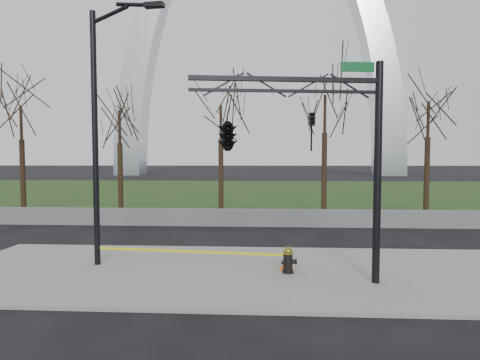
# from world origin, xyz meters

# --- Properties ---
(ground) EXTENTS (500.00, 500.00, 0.00)m
(ground) POSITION_xyz_m (0.00, 0.00, 0.00)
(ground) COLOR black
(ground) RESTS_ON ground
(sidewalk) EXTENTS (18.00, 6.00, 0.10)m
(sidewalk) POSITION_xyz_m (0.00, 0.00, 0.05)
(sidewalk) COLOR slate
(sidewalk) RESTS_ON ground
(grass_strip) EXTENTS (120.00, 40.00, 0.06)m
(grass_strip) POSITION_xyz_m (0.00, 30.00, 0.03)
(grass_strip) COLOR #1B3513
(grass_strip) RESTS_ON ground
(guardrail) EXTENTS (60.00, 0.30, 0.90)m
(guardrail) POSITION_xyz_m (0.00, 8.00, 0.45)
(guardrail) COLOR #59595B
(guardrail) RESTS_ON ground
(gateway_arch) EXTENTS (66.00, 6.00, 65.00)m
(gateway_arch) POSITION_xyz_m (0.00, 75.00, 32.50)
(gateway_arch) COLOR silver
(gateway_arch) RESTS_ON ground
(tree_row) EXTENTS (48.46, 4.00, 8.18)m
(tree_row) POSITION_xyz_m (1.23, 12.00, 4.09)
(tree_row) COLOR black
(tree_row) RESTS_ON ground
(fire_hydrant) EXTENTS (0.49, 0.32, 0.80)m
(fire_hydrant) POSITION_xyz_m (1.34, -0.19, 0.47)
(fire_hydrant) COLOR black
(fire_hydrant) RESTS_ON sidewalk
(traffic_cone) EXTENTS (0.45, 0.45, 0.68)m
(traffic_cone) POSITION_xyz_m (1.30, 0.11, 0.44)
(traffic_cone) COLOR #FF590D
(traffic_cone) RESTS_ON sidewalk
(street_light) EXTENTS (2.39, 0.43, 8.21)m
(street_light) POSITION_xyz_m (-4.44, 0.37, 4.69)
(street_light) COLOR black
(street_light) RESTS_ON ground
(traffic_signal_mast) EXTENTS (5.07, 2.53, 6.00)m
(traffic_signal_mast) POSITION_xyz_m (0.42, -1.34, 4.15)
(traffic_signal_mast) COLOR black
(traffic_signal_mast) RESTS_ON ground
(caution_tape) EXTENTS (5.99, 0.59, 0.41)m
(caution_tape) POSITION_xyz_m (-1.52, 0.10, 0.61)
(caution_tape) COLOR yellow
(caution_tape) RESTS_ON ground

